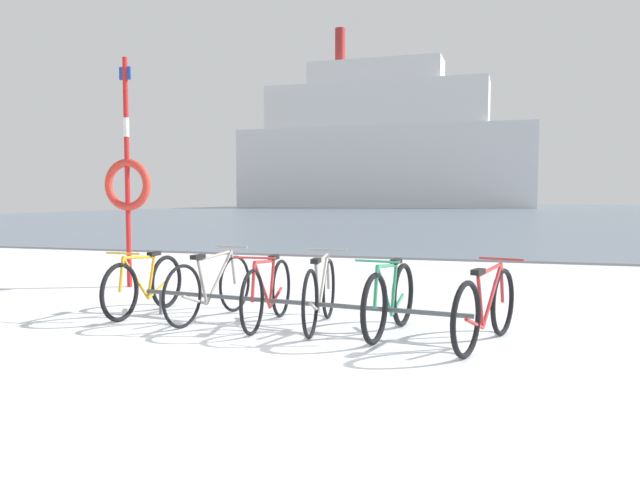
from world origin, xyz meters
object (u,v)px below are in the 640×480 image
object	(u,v)px
bicycle_0	(144,285)
bicycle_3	(320,293)
bicycle_4	(390,300)
bicycle_5	(486,308)
rescue_post	(127,180)
bicycle_1	(211,287)
ferry_ship	(380,147)
bicycle_2	(268,293)

from	to	relation	value
bicycle_0	bicycle_3	world-z (taller)	bicycle_3
bicycle_4	bicycle_5	bearing A→B (deg)	-12.41
bicycle_3	rescue_post	size ratio (longest dim) A/B	0.49
bicycle_4	bicycle_5	size ratio (longest dim) A/B	0.95
bicycle_1	ferry_ship	bearing A→B (deg)	99.95
bicycle_0	bicycle_2	world-z (taller)	bicycle_2
bicycle_1	bicycle_4	distance (m)	2.19
rescue_post	bicycle_5	bearing A→B (deg)	-23.55
bicycle_5	bicycle_4	bearing A→B (deg)	167.59
bicycle_2	bicycle_3	size ratio (longest dim) A/B	0.97
bicycle_0	bicycle_2	size ratio (longest dim) A/B	0.96
bicycle_4	rescue_post	world-z (taller)	rescue_post
bicycle_0	bicycle_1	size ratio (longest dim) A/B	0.92
bicycle_0	bicycle_2	bearing A→B (deg)	-5.85
rescue_post	bicycle_3	bearing A→B (deg)	-28.68
bicycle_2	rescue_post	bearing A→B (deg)	146.32
bicycle_0	rescue_post	bearing A→B (deg)	128.01
bicycle_2	bicycle_5	world-z (taller)	bicycle_5
bicycle_2	bicycle_5	bearing A→B (deg)	-6.91
bicycle_1	bicycle_2	size ratio (longest dim) A/B	1.04
bicycle_2	ferry_ship	xyz separation A→B (m)	(-14.85, 80.33, 8.16)
bicycle_0	ferry_ship	bearing A→B (deg)	99.32
bicycle_2	bicycle_4	bearing A→B (deg)	-2.96
ferry_ship	bicycle_1	bearing A→B (deg)	-80.05
bicycle_3	ferry_ship	size ratio (longest dim) A/B	0.04
bicycle_5	ferry_ship	xyz separation A→B (m)	(-17.23, 80.62, 8.16)
bicycle_4	ferry_ship	world-z (taller)	ferry_ship
bicycle_1	bicycle_3	world-z (taller)	bicycle_3
ferry_ship	bicycle_0	bearing A→B (deg)	-80.68
bicycle_2	bicycle_4	distance (m)	1.40
bicycle_1	ferry_ship	distance (m)	81.82
bicycle_4	ferry_ship	xyz separation A→B (m)	(-16.25, 80.40, 8.16)
bicycle_3	bicycle_4	xyz separation A→B (m)	(0.80, -0.13, -0.01)
bicycle_0	bicycle_3	distance (m)	2.30
bicycle_0	bicycle_4	xyz separation A→B (m)	(3.10, -0.25, 0.01)
bicycle_0	ferry_ship	xyz separation A→B (m)	(-13.15, 80.16, 8.17)
bicycle_1	ferry_ship	size ratio (longest dim) A/B	0.04
bicycle_4	rescue_post	distance (m)	5.34
bicycle_0	bicycle_5	world-z (taller)	bicycle_5
bicycle_2	rescue_post	xyz separation A→B (m)	(-3.26, 2.17, 1.34)
bicycle_2	ferry_ship	bearing A→B (deg)	100.47
bicycle_1	rescue_post	xyz separation A→B (m)	(-2.48, 2.03, 1.33)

